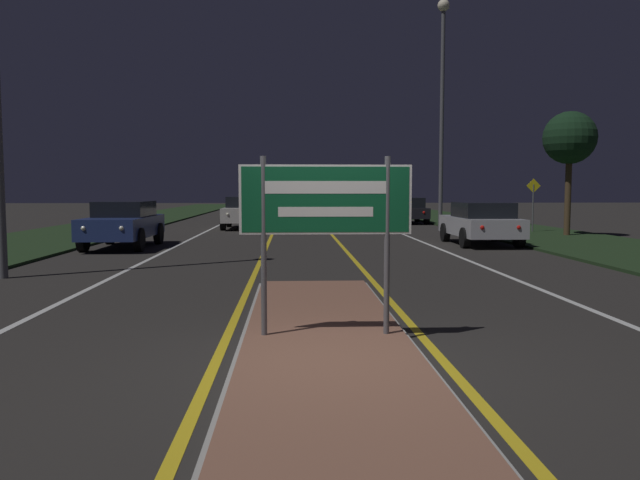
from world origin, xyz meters
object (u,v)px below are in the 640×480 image
(car_receding_0, at_px, (481,222))
(warning_sign, at_px, (533,200))
(car_approaching_1, at_px, (244,212))
(car_approaching_0, at_px, (124,223))
(car_receding_2, at_px, (381,205))
(highway_sign, at_px, (326,208))
(streetlight_right_near, at_px, (442,84))
(car_receding_1, at_px, (406,210))

(car_receding_0, distance_m, warning_sign, 6.61)
(car_approaching_1, bearing_deg, car_receding_0, -47.08)
(car_receding_0, distance_m, car_approaching_0, 11.71)
(car_receding_0, relative_size, car_receding_2, 0.98)
(highway_sign, height_order, car_approaching_0, highway_sign)
(highway_sign, xyz_separation_m, car_approaching_0, (-5.78, 12.68, -0.84))
(highway_sign, distance_m, car_receding_0, 14.46)
(car_approaching_1, bearing_deg, streetlight_right_near, -12.19)
(car_receding_1, bearing_deg, car_receding_2, 89.00)
(highway_sign, height_order, car_receding_0, highway_sign)
(car_receding_2, bearing_deg, highway_sign, -99.15)
(warning_sign, bearing_deg, car_receding_2, 101.19)
(streetlight_right_near, xyz_separation_m, car_receding_1, (-0.46, 6.06, -5.77))
(car_receding_1, distance_m, car_approaching_1, 9.45)
(car_approaching_1, bearing_deg, car_approaching_0, -107.74)
(streetlight_right_near, relative_size, warning_sign, 4.58)
(car_receding_2, xyz_separation_m, car_approaching_0, (-11.81, -24.77, 0.03))
(highway_sign, relative_size, car_approaching_0, 0.48)
(streetlight_right_near, xyz_separation_m, car_approaching_1, (-8.97, 1.94, -5.71))
(car_receding_0, xyz_separation_m, car_receding_2, (0.11, 24.29, 0.01))
(streetlight_right_near, relative_size, car_receding_2, 2.40)
(streetlight_right_near, xyz_separation_m, car_receding_2, (-0.27, 16.99, -5.75))
(highway_sign, bearing_deg, car_approaching_1, 96.79)
(warning_sign, bearing_deg, streetlight_right_near, 150.46)
(highway_sign, relative_size, car_receding_0, 0.52)
(highway_sign, bearing_deg, car_receding_0, 65.77)
(highway_sign, relative_size, car_approaching_1, 0.48)
(car_receding_0, bearing_deg, warning_sign, 54.10)
(streetlight_right_near, height_order, warning_sign, streetlight_right_near)
(car_receding_1, height_order, warning_sign, warning_sign)
(car_receding_1, xyz_separation_m, car_receding_2, (0.19, 10.93, 0.02))
(highway_sign, height_order, streetlight_right_near, streetlight_right_near)
(highway_sign, xyz_separation_m, car_receding_1, (5.84, 26.52, -0.89))
(highway_sign, relative_size, warning_sign, 0.96)
(car_receding_1, bearing_deg, highway_sign, -102.42)
(car_receding_0, height_order, warning_sign, warning_sign)
(streetlight_right_near, relative_size, car_receding_0, 2.45)
(car_approaching_0, bearing_deg, car_approaching_1, 72.26)
(car_approaching_0, xyz_separation_m, car_approaching_1, (3.11, 9.72, 0.02))
(car_receding_1, xyz_separation_m, car_approaching_0, (-11.62, -13.83, 0.05))
(car_approaching_0, distance_m, car_approaching_1, 10.20)
(car_receding_0, bearing_deg, car_receding_1, 90.35)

